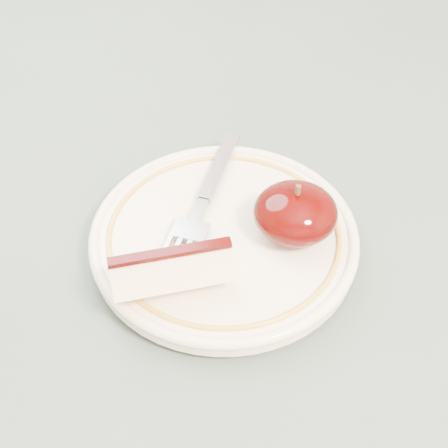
# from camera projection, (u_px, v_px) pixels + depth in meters

# --- Properties ---
(table) EXTENTS (0.90, 0.90, 0.75)m
(table) POSITION_uv_depth(u_px,v_px,m) (270.00, 334.00, 0.54)
(table) COLOR brown
(table) RESTS_ON ground
(plate) EXTENTS (0.21, 0.21, 0.02)m
(plate) POSITION_uv_depth(u_px,v_px,m) (224.00, 236.00, 0.48)
(plate) COLOR #ECE4C6
(plate) RESTS_ON table
(apple_half) EXTENTS (0.06, 0.06, 0.05)m
(apple_half) POSITION_uv_depth(u_px,v_px,m) (295.00, 213.00, 0.47)
(apple_half) COLOR black
(apple_half) RESTS_ON plate
(apple_wedge) EXTENTS (0.09, 0.06, 0.04)m
(apple_wedge) POSITION_uv_depth(u_px,v_px,m) (172.00, 271.00, 0.43)
(apple_wedge) COLOR beige
(apple_wedge) RESTS_ON plate
(fork) EXTENTS (0.05, 0.17, 0.00)m
(fork) POSITION_uv_depth(u_px,v_px,m) (203.00, 201.00, 0.50)
(fork) COLOR #94979D
(fork) RESTS_ON plate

